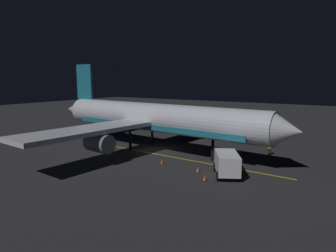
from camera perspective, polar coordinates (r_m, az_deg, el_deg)
name	(u,v)px	position (r m, az deg, el deg)	size (l,w,h in m)	color
ground_plane	(156,151)	(41.37, -2.33, -4.70)	(180.00, 180.00, 0.20)	#27272A
apron_guide_stripe	(173,157)	(37.61, 0.94, -5.91)	(0.24, 29.19, 0.01)	gold
airliner	(152,119)	(40.97, -3.04, 1.43)	(37.21, 38.93, 11.95)	silver
baggage_truck	(226,162)	(31.40, 10.96, -6.79)	(6.37, 4.82, 2.33)	silver
catering_truck	(206,130)	(50.24, 7.16, -0.70)	(5.40, 5.28, 2.62)	gold
ground_crew_worker	(270,148)	(40.50, 18.71, -4.03)	(0.40, 0.40, 1.74)	black
traffic_cone_near_left	(162,162)	(34.54, -1.17, -6.84)	(0.50, 0.50, 0.55)	#EA590F
traffic_cone_near_right	(204,178)	(29.28, 6.94, -9.82)	(0.50, 0.50, 0.55)	#EA590F
traffic_cone_under_wing	(198,170)	(31.77, 5.64, -8.29)	(0.50, 0.50, 0.55)	#EA590F
traffic_cone_far	(215,150)	(40.54, 8.93, -4.57)	(0.50, 0.50, 0.55)	#EA590F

